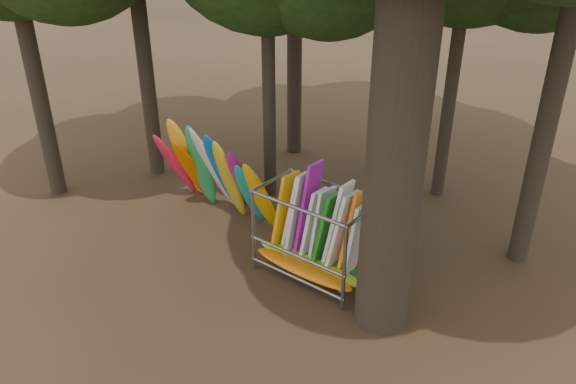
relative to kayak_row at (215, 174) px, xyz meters
The scene contains 3 objects.
ground 2.83m from the kayak_row, 28.78° to the right, with size 120.00×120.00×0.00m, color #47331E.
kayak_row is the anchor object (origin of this frame).
storage_rack 4.19m from the kayak_row, ahead, with size 3.16×1.51×2.93m.
Camera 1 is at (8.64, -9.12, 8.36)m, focal length 35.00 mm.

